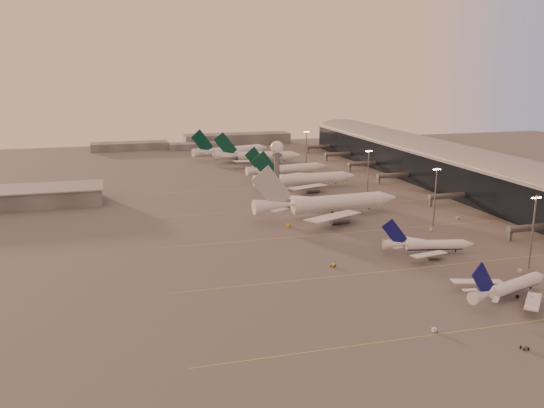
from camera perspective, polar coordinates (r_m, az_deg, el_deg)
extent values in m
plane|color=#535151|center=(180.98, 9.59, -7.96)|extent=(700.00, 700.00, 0.00)
cube|color=gold|center=(169.27, 24.19, -10.57)|extent=(180.00, 0.25, 0.02)
cube|color=gold|center=(202.95, 16.13, -5.91)|extent=(180.00, 0.25, 0.02)
cube|color=gold|center=(240.36, 10.56, -2.56)|extent=(180.00, 0.25, 0.02)
cube|color=gold|center=(280.02, 6.54, -0.11)|extent=(180.00, 0.25, 0.02)
cube|color=gold|center=(325.71, 3.25, 1.89)|extent=(180.00, 0.25, 0.02)
cube|color=black|center=(323.49, 18.84, 2.72)|extent=(36.00, 360.00, 18.00)
cylinder|color=gray|center=(322.03, 18.96, 4.30)|extent=(10.08, 360.00, 10.08)
cube|color=gray|center=(322.00, 18.97, 4.33)|extent=(40.00, 362.00, 0.80)
cylinder|color=slate|center=(245.39, 24.41, -2.14)|extent=(22.00, 2.80, 2.80)
cube|color=slate|center=(239.79, 22.52, -2.88)|extent=(1.20, 1.20, 4.40)
cylinder|color=slate|center=(290.58, 17.17, 0.78)|extent=(22.00, 2.80, 2.80)
cube|color=slate|center=(285.86, 15.44, 0.21)|extent=(1.20, 1.20, 4.40)
cylinder|color=slate|center=(337.94, 12.09, 2.82)|extent=(22.00, 2.80, 2.80)
cube|color=slate|center=(333.89, 10.55, 2.36)|extent=(1.20, 1.20, 4.40)
cylinder|color=slate|center=(375.03, 9.14, 3.99)|extent=(22.00, 2.80, 2.80)
cube|color=slate|center=(371.38, 7.72, 3.59)|extent=(1.20, 1.20, 4.40)
cylinder|color=slate|center=(413.06, 6.72, 4.94)|extent=(22.00, 2.80, 2.80)
cube|color=slate|center=(409.75, 5.41, 4.58)|extent=(1.20, 1.20, 4.40)
cylinder|color=slate|center=(449.93, 4.79, 5.69)|extent=(22.00, 2.80, 2.80)
cube|color=slate|center=(446.90, 3.58, 5.36)|extent=(1.20, 1.20, 4.40)
cube|color=slate|center=(301.89, -24.11, 0.55)|extent=(80.00, 25.00, 8.00)
cube|color=gray|center=(301.06, -24.19, 1.33)|extent=(82.00, 27.00, 0.60)
cylinder|color=slate|center=(288.12, 0.49, 2.60)|extent=(2.60, 2.60, 22.00)
cylinder|color=slate|center=(286.15, 0.49, 4.86)|extent=(5.20, 5.20, 1.20)
sphere|color=white|center=(285.59, 0.49, 5.64)|extent=(6.40, 6.40, 6.40)
cylinder|color=slate|center=(285.10, 0.50, 6.37)|extent=(0.16, 0.16, 2.00)
cylinder|color=slate|center=(207.69, 24.41, -2.55)|extent=(0.56, 0.56, 25.00)
cube|color=slate|center=(204.94, 24.73, 0.68)|extent=(3.60, 0.25, 0.25)
sphere|color=#FFEABF|center=(204.06, 24.40, 0.54)|extent=(0.56, 0.56, 0.56)
sphere|color=#FFEABF|center=(204.70, 24.62, 0.56)|extent=(0.56, 0.56, 0.56)
sphere|color=#FFEABF|center=(205.34, 24.83, 0.58)|extent=(0.56, 0.56, 0.56)
sphere|color=#FFEABF|center=(205.98, 25.04, 0.59)|extent=(0.56, 0.56, 0.56)
cylinder|color=slate|center=(249.15, 15.86, 0.69)|extent=(0.56, 0.56, 25.00)
cube|color=slate|center=(246.86, 16.04, 3.41)|extent=(3.60, 0.25, 0.25)
sphere|color=#FFEABF|center=(246.15, 15.73, 3.30)|extent=(0.56, 0.56, 0.56)
sphere|color=#FFEABF|center=(246.67, 15.93, 3.31)|extent=(0.56, 0.56, 0.56)
sphere|color=#FFEABF|center=(247.19, 16.13, 3.32)|extent=(0.56, 0.56, 0.56)
sphere|color=#FFEABF|center=(247.71, 16.33, 3.33)|extent=(0.56, 0.56, 0.56)
cylinder|color=slate|center=(294.26, 9.50, 2.95)|extent=(0.56, 0.56, 25.00)
cube|color=slate|center=(292.32, 9.59, 5.26)|extent=(3.60, 0.25, 0.25)
sphere|color=#FFEABF|center=(291.75, 9.32, 5.17)|extent=(0.56, 0.56, 0.56)
sphere|color=#FFEABF|center=(292.17, 9.50, 5.18)|extent=(0.56, 0.56, 0.56)
sphere|color=#FFEABF|center=(292.59, 9.67, 5.18)|extent=(0.56, 0.56, 0.56)
sphere|color=#FFEABF|center=(293.02, 9.85, 5.19)|extent=(0.56, 0.56, 0.56)
cylinder|color=slate|center=(375.93, 3.43, 5.40)|extent=(0.56, 0.56, 25.00)
cube|color=slate|center=(374.41, 3.45, 7.21)|extent=(3.60, 0.25, 0.25)
sphere|color=#FFEABF|center=(373.97, 3.23, 7.15)|extent=(0.56, 0.56, 0.56)
sphere|color=#FFEABF|center=(374.30, 3.38, 7.15)|extent=(0.56, 0.56, 0.56)
sphere|color=#FFEABF|center=(374.62, 3.53, 7.15)|extent=(0.56, 0.56, 0.56)
sphere|color=#FFEABF|center=(374.95, 3.67, 7.16)|extent=(0.56, 0.56, 0.56)
cube|color=slate|center=(476.14, -13.91, 5.60)|extent=(60.00, 18.00, 6.00)
cube|color=slate|center=(496.55, -3.47, 6.46)|extent=(90.00, 20.00, 9.00)
cube|color=slate|center=(470.39, -7.74, 5.71)|extent=(40.00, 15.00, 5.00)
cylinder|color=white|center=(183.71, 22.94, -7.56)|extent=(21.54, 10.26, 3.66)
cylinder|color=navy|center=(184.00, 22.92, -7.80)|extent=(20.81, 9.15, 2.63)
cone|color=white|center=(194.11, 25.05, -6.65)|extent=(5.10, 4.78, 3.66)
cone|color=white|center=(171.60, 20.12, -8.62)|extent=(9.70, 6.32, 3.66)
cube|color=white|center=(175.38, 24.43, -8.93)|extent=(13.32, 13.74, 1.15)
cylinder|color=slate|center=(179.09, 24.25, -9.02)|extent=(4.70, 3.57, 2.38)
cube|color=slate|center=(178.72, 24.28, -8.72)|extent=(0.35, 0.32, 1.46)
cube|color=white|center=(184.46, 19.68, -7.39)|extent=(15.92, 6.14, 1.15)
cylinder|color=slate|center=(185.92, 20.65, -7.86)|extent=(4.70, 3.57, 2.38)
cube|color=slate|center=(185.56, 20.68, -7.56)|extent=(0.35, 0.32, 1.46)
cube|color=navy|center=(169.66, 20.15, -7.24)|extent=(9.63, 3.49, 10.90)
cube|color=white|center=(169.43, 21.27, -8.98)|extent=(4.06, 4.02, 0.24)
cube|color=white|center=(173.83, 19.02, -8.21)|extent=(4.33, 2.09, 0.24)
cylinder|color=black|center=(191.14, 24.24, -7.67)|extent=(0.48, 0.48, 0.96)
cylinder|color=black|center=(184.25, 22.02, -8.23)|extent=(1.16, 0.79, 1.06)
cylinder|color=black|center=(182.15, 23.13, -8.58)|extent=(1.16, 0.79, 1.06)
cylinder|color=white|center=(214.64, 15.83, -4.02)|extent=(20.74, 7.70, 3.48)
cylinder|color=navy|center=(214.87, 15.81, -4.22)|extent=(20.13, 6.66, 2.51)
cone|color=white|center=(218.94, 18.85, -3.90)|extent=(4.60, 4.24, 3.48)
cone|color=white|center=(210.21, 12.09, -4.05)|extent=(9.12, 5.21, 3.48)
cube|color=white|center=(205.51, 15.26, -4.95)|extent=(15.18, 7.35, 1.10)
cylinder|color=slate|center=(208.62, 15.71, -5.16)|extent=(4.35, 3.04, 2.26)
cube|color=slate|center=(208.32, 15.73, -4.91)|extent=(0.32, 0.28, 1.39)
cube|color=white|center=(221.01, 13.87, -3.56)|extent=(13.53, 12.16, 1.10)
cylinder|color=slate|center=(220.39, 14.62, -4.09)|extent=(4.35, 3.04, 2.26)
cube|color=slate|center=(220.10, 14.63, -3.84)|extent=(0.32, 0.28, 1.39)
cube|color=navy|center=(208.85, 12.03, -2.93)|extent=(9.42, 2.32, 10.38)
cube|color=white|center=(206.56, 12.38, -4.36)|extent=(4.20, 2.39, 0.23)
cube|color=white|center=(213.83, 11.81, -3.71)|extent=(4.03, 3.61, 0.23)
cylinder|color=black|center=(218.01, 17.72, -4.54)|extent=(0.46, 0.46, 0.92)
cylinder|color=black|center=(216.62, 15.20, -4.47)|extent=(1.08, 0.66, 1.01)
cylinder|color=black|center=(213.00, 15.54, -4.80)|extent=(1.08, 0.66, 1.01)
cylinder|color=white|center=(260.02, 6.49, -0.12)|extent=(43.25, 9.60, 6.70)
cylinder|color=white|center=(260.38, 6.49, -0.45)|extent=(42.26, 7.67, 4.83)
cone|color=white|center=(271.97, 11.35, 0.30)|extent=(8.74, 7.25, 6.70)
cone|color=white|center=(248.30, 0.17, -0.49)|extent=(18.40, 7.91, 6.70)
cube|color=white|center=(240.33, 6.09, -1.54)|extent=(29.91, 22.32, 1.99)
cylinder|color=slate|center=(246.90, 6.74, -1.80)|extent=(8.58, 4.91, 4.36)
cube|color=slate|center=(246.50, 6.75, -1.46)|extent=(0.34, 0.29, 2.68)
cube|color=white|center=(271.92, 2.87, 0.30)|extent=(31.01, 19.08, 1.99)
cylinder|color=slate|center=(270.77, 4.21, -0.37)|extent=(8.58, 4.91, 4.36)
cube|color=slate|center=(270.41, 4.22, -0.05)|extent=(0.34, 0.29, 2.68)
cube|color=#ACAFB4|center=(246.20, -0.03, 1.28)|extent=(18.56, 1.64, 19.89)
cube|color=white|center=(240.58, 0.75, -0.91)|extent=(8.75, 6.84, 0.27)
cube|color=white|center=(255.75, -0.54, -0.04)|extent=(8.86, 6.01, 0.27)
cylinder|color=black|center=(268.38, 9.61, -0.70)|extent=(0.54, 0.54, 1.08)
cylinder|color=black|center=(261.63, 5.56, -0.93)|extent=(1.22, 0.62, 1.19)
cylinder|color=black|center=(257.47, 6.01, -1.18)|extent=(1.22, 0.62, 1.19)
cylinder|color=white|center=(317.46, 4.03, 2.34)|extent=(36.69, 7.25, 5.89)
cylinder|color=white|center=(317.72, 4.03, 2.11)|extent=(35.90, 5.57, 4.24)
cone|color=white|center=(326.04, 7.59, 2.55)|extent=(7.28, 6.15, 5.89)
cone|color=white|center=(308.81, -0.44, 2.19)|extent=(15.51, 6.45, 5.89)
cube|color=white|center=(300.45, 3.51, 1.50)|extent=(26.00, 18.61, 1.74)
cylinder|color=slate|center=(305.86, 4.04, 1.25)|extent=(7.20, 4.09, 3.83)
cube|color=slate|center=(305.57, 4.04, 1.50)|extent=(0.31, 0.26, 2.35)
cube|color=white|center=(328.66, 1.58, 2.57)|extent=(26.52, 17.08, 1.74)
cylinder|color=slate|center=(327.27, 2.52, 2.08)|extent=(7.20, 4.09, 3.83)
cube|color=slate|center=(327.00, 2.53, 2.32)|extent=(0.31, 0.26, 2.35)
cube|color=#063427|center=(307.28, -0.58, 3.47)|extent=(16.19, 0.96, 17.42)
cube|color=white|center=(302.10, -0.09, 1.97)|extent=(7.48, 5.67, 0.25)
cube|color=white|center=(315.33, -0.87, 2.46)|extent=(7.53, 5.28, 0.25)
cylinder|color=black|center=(323.50, 6.30, 1.84)|extent=(0.51, 0.51, 1.01)
cylinder|color=black|center=(319.16, 3.38, 1.75)|extent=(1.13, 0.55, 1.12)
cylinder|color=black|center=(315.09, 3.67, 1.59)|extent=(1.13, 0.55, 1.12)
cylinder|color=white|center=(350.24, 2.09, 3.36)|extent=(33.40, 10.30, 5.32)
cylinder|color=white|center=(350.45, 2.09, 3.17)|extent=(32.52, 8.72, 3.83)
cone|color=white|center=(359.31, 4.91, 3.58)|extent=(7.12, 6.23, 5.32)
cone|color=white|center=(340.50, -1.44, 3.18)|extent=(14.48, 7.37, 5.32)
cube|color=white|center=(334.65, 1.90, 2.72)|extent=(22.49, 18.78, 1.57)
cylinder|color=slate|center=(339.71, 2.26, 2.50)|extent=(6.84, 4.39, 3.46)
cube|color=slate|center=(339.47, 2.26, 2.71)|extent=(0.31, 0.27, 2.13)
cube|color=white|center=(359.31, -0.06, 3.48)|extent=(24.43, 13.11, 1.57)
cylinder|color=slate|center=(358.43, 0.74, 3.09)|extent=(6.84, 4.39, 3.46)
cube|color=slate|center=(358.20, 0.74, 3.29)|extent=(0.31, 0.27, 2.13)
cube|color=#063427|center=(339.14, -1.56, 4.23)|extent=(14.51, 2.55, 15.74)
cube|color=white|center=(334.61, -1.05, 3.02)|extent=(6.61, 5.61, 0.23)
cube|color=white|center=(346.18, -1.89, 3.37)|extent=(6.80, 4.17, 0.23)
cylinder|color=black|center=(356.51, 3.89, 2.98)|extent=(0.46, 0.46, 0.92)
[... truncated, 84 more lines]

